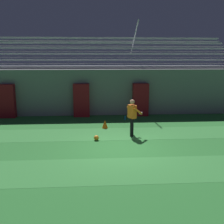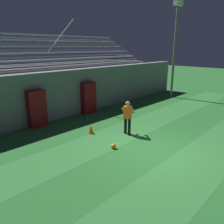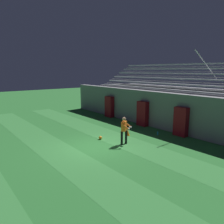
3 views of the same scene
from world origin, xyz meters
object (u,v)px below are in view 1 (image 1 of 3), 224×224
Objects in this scene: padding_pillar_gate_right at (140,100)px; goalkeeper at (132,115)px; soccer_ball at (96,138)px; traffic_cone at (105,124)px; padding_pillar_gate_left at (81,100)px; water_bottle at (125,118)px; padding_pillar_far_left at (7,101)px.

goalkeeper is (-1.10, -4.17, -0.03)m from padding_pillar_gate_right.
padding_pillar_gate_right reaches higher than soccer_ball.
soccer_ball is at bearing -102.87° from traffic_cone.
goalkeeper reaches higher than soccer_ball.
traffic_cone is at bearing 77.13° from soccer_ball.
padding_pillar_gate_left is 3.57m from padding_pillar_gate_right.
traffic_cone is 2.10m from water_bottle.
padding_pillar_gate_left is 1.00× the size of padding_pillar_gate_right.
padding_pillar_far_left is 8.03m from goalkeeper.
soccer_ball is at bearing -159.46° from goalkeeper.
goalkeeper is at bearing -104.74° from padding_pillar_gate_right.
goalkeeper is 1.94m from soccer_ball.
soccer_ball is at bearing -42.48° from padding_pillar_far_left.
padding_pillar_gate_left is 2.88m from water_bottle.
padding_pillar_gate_right is (3.57, 0.00, 0.00)m from padding_pillar_gate_left.
padding_pillar_gate_right is 8.98× the size of soccer_ball.
water_bottle is at bearing -23.58° from padding_pillar_gate_left.
padding_pillar_far_left is (-4.38, 0.00, 0.00)m from padding_pillar_gate_left.
padding_pillar_gate_left is 4.38m from padding_pillar_far_left.
padding_pillar_far_left is 4.70× the size of traffic_cone.
soccer_ball is at bearing -114.41° from water_bottle.
padding_pillar_gate_right is at bearing 45.98° from water_bottle.
padding_pillar_gate_right is at bearing 0.00° from padding_pillar_far_left.
padding_pillar_gate_right is 3.70m from traffic_cone.
padding_pillar_gate_right reaches higher than water_bottle.
padding_pillar_gate_right reaches higher than goalkeeper.
traffic_cone is (5.67, -2.81, -0.78)m from padding_pillar_far_left.
goalkeeper is at bearing -48.96° from traffic_cone.
padding_pillar_gate_right is at bearing 50.92° from traffic_cone.
goalkeeper is 6.96× the size of water_bottle.
water_bottle is (6.90, -1.10, -0.87)m from padding_pillar_far_left.
padding_pillar_far_left reaches higher than water_bottle.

